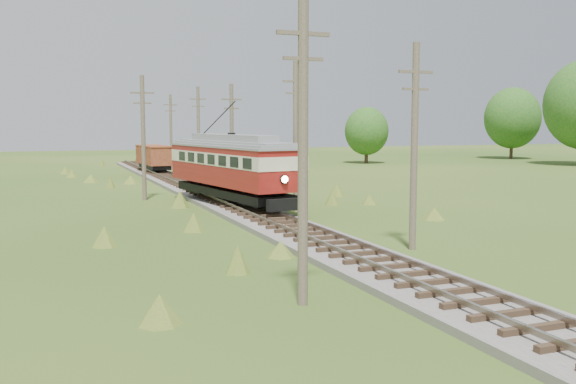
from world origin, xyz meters
name	(u,v)px	position (x,y,z in m)	size (l,w,h in m)	color
railbed_main	(231,204)	(0.00, 34.00, 0.19)	(3.60, 96.00, 0.57)	#605B54
streetcar	(232,164)	(0.00, 33.72, 2.81)	(5.15, 13.57, 6.14)	black
gondola	(154,156)	(0.00, 62.68, 1.91)	(2.87, 7.62, 2.49)	black
gravel_pile	(233,181)	(3.94, 46.87, 0.54)	(3.15, 3.34, 1.15)	gray
utility_pole_r_2	(414,145)	(3.30, 18.00, 4.42)	(1.60, 0.30, 8.60)	brown
utility_pole_r_3	(295,135)	(3.20, 31.00, 4.63)	(1.60, 0.30, 9.00)	brown
utility_pole_r_4	(232,136)	(3.00, 44.00, 4.32)	(1.60, 0.30, 8.40)	brown
utility_pole_r_5	(198,131)	(3.40, 57.00, 4.58)	(1.60, 0.30, 8.90)	brown
utility_pole_r_6	(171,131)	(3.20, 70.00, 4.47)	(1.60, 0.30, 8.70)	brown
utility_pole_l_a	(303,147)	(-4.20, 12.00, 4.63)	(1.60, 0.30, 9.00)	brown
utility_pole_l_b	(143,136)	(-4.50, 40.00, 4.42)	(1.60, 0.30, 8.60)	brown
tree_right_5	(512,118)	(56.00, 74.00, 6.19)	(8.40, 8.40, 10.82)	#38281C
tree_mid_b	(367,131)	(30.00, 72.00, 4.33)	(5.88, 5.88, 7.57)	#38281C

